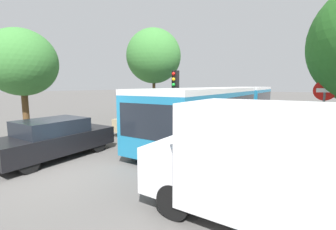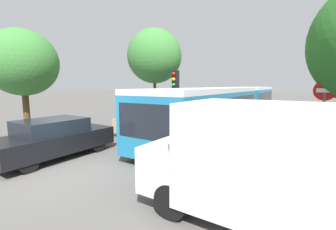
{
  "view_description": "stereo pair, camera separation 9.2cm",
  "coord_description": "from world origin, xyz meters",
  "px_view_note": "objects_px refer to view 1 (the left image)",
  "views": [
    {
      "loc": [
        6.26,
        -3.53,
        2.63
      ],
      "look_at": [
        0.2,
        5.49,
        1.2
      ],
      "focal_mm": 24.0,
      "sensor_mm": 36.0,
      "label": 1
    },
    {
      "loc": [
        6.34,
        -3.48,
        2.63
      ],
      "look_at": [
        0.2,
        5.49,
        1.2
      ],
      "focal_mm": 24.0,
      "sensor_mm": 36.0,
      "label": 2
    }
  ],
  "objects_px": {
    "queued_car_black": "(54,138)",
    "traffic_light": "(175,88)",
    "queued_car_tan": "(149,119)",
    "queued_car_blue": "(196,110)",
    "articulated_bus": "(229,105)",
    "white_van": "(287,163)",
    "tree_left_near": "(22,63)",
    "tree_left_mid": "(154,58)",
    "no_entry_sign": "(323,108)",
    "city_bus_rear": "(240,96)"
  },
  "relations": [
    {
      "from": "queued_car_black",
      "to": "traffic_light",
      "type": "relative_size",
      "value": 1.23
    },
    {
      "from": "queued_car_tan",
      "to": "queued_car_blue",
      "type": "xyz_separation_m",
      "value": [
        0.11,
        5.58,
        0.04
      ]
    },
    {
      "from": "articulated_bus",
      "to": "queued_car_blue",
      "type": "xyz_separation_m",
      "value": [
        -3.19,
        1.83,
        -0.68
      ]
    },
    {
      "from": "white_van",
      "to": "tree_left_near",
      "type": "xyz_separation_m",
      "value": [
        -11.61,
        0.79,
        2.47
      ]
    },
    {
      "from": "traffic_light",
      "to": "tree_left_mid",
      "type": "relative_size",
      "value": 0.47
    },
    {
      "from": "queued_car_tan",
      "to": "white_van",
      "type": "relative_size",
      "value": 0.83
    },
    {
      "from": "articulated_bus",
      "to": "queued_car_blue",
      "type": "height_order",
      "value": "articulated_bus"
    },
    {
      "from": "queued_car_blue",
      "to": "tree_left_mid",
      "type": "relative_size",
      "value": 0.61
    },
    {
      "from": "queued_car_blue",
      "to": "tree_left_mid",
      "type": "height_order",
      "value": "tree_left_mid"
    },
    {
      "from": "no_entry_sign",
      "to": "city_bus_rear",
      "type": "bearing_deg",
      "value": -156.11
    },
    {
      "from": "queued_car_blue",
      "to": "no_entry_sign",
      "type": "height_order",
      "value": "no_entry_sign"
    },
    {
      "from": "queued_car_tan",
      "to": "queued_car_blue",
      "type": "distance_m",
      "value": 5.58
    },
    {
      "from": "no_entry_sign",
      "to": "tree_left_near",
      "type": "xyz_separation_m",
      "value": [
        -12.15,
        -4.13,
        1.84
      ]
    },
    {
      "from": "traffic_light",
      "to": "no_entry_sign",
      "type": "xyz_separation_m",
      "value": [
        6.43,
        -0.65,
        -0.62
      ]
    },
    {
      "from": "city_bus_rear",
      "to": "queued_car_blue",
      "type": "bearing_deg",
      "value": -179.96
    },
    {
      "from": "traffic_light",
      "to": "white_van",
      "type": "bearing_deg",
      "value": 56.26
    },
    {
      "from": "articulated_bus",
      "to": "tree_left_near",
      "type": "height_order",
      "value": "tree_left_near"
    },
    {
      "from": "city_bus_rear",
      "to": "white_van",
      "type": "bearing_deg",
      "value": -162.96
    },
    {
      "from": "queued_car_blue",
      "to": "city_bus_rear",
      "type": "bearing_deg",
      "value": -0.5
    },
    {
      "from": "queued_car_black",
      "to": "white_van",
      "type": "bearing_deg",
      "value": -90.69
    },
    {
      "from": "city_bus_rear",
      "to": "queued_car_tan",
      "type": "height_order",
      "value": "city_bus_rear"
    },
    {
      "from": "white_van",
      "to": "no_entry_sign",
      "type": "relative_size",
      "value": 1.79
    },
    {
      "from": "city_bus_rear",
      "to": "tree_left_near",
      "type": "relative_size",
      "value": 2.08
    },
    {
      "from": "queued_car_black",
      "to": "queued_car_blue",
      "type": "relative_size",
      "value": 0.95
    },
    {
      "from": "queued_car_tan",
      "to": "queued_car_black",
      "type": "bearing_deg",
      "value": 178.39
    },
    {
      "from": "queued_car_tan",
      "to": "no_entry_sign",
      "type": "relative_size",
      "value": 1.48
    },
    {
      "from": "articulated_bus",
      "to": "queued_car_black",
      "type": "bearing_deg",
      "value": -21.8
    },
    {
      "from": "queued_car_black",
      "to": "tree_left_mid",
      "type": "height_order",
      "value": "tree_left_mid"
    },
    {
      "from": "white_van",
      "to": "tree_left_mid",
      "type": "distance_m",
      "value": 15.79
    },
    {
      "from": "queued_car_black",
      "to": "articulated_bus",
      "type": "bearing_deg",
      "value": -21.11
    },
    {
      "from": "queued_car_black",
      "to": "queued_car_tan",
      "type": "distance_m",
      "value": 5.53
    },
    {
      "from": "articulated_bus",
      "to": "city_bus_rear",
      "type": "relative_size",
      "value": 1.54
    },
    {
      "from": "articulated_bus",
      "to": "tree_left_mid",
      "type": "distance_m",
      "value": 7.86
    },
    {
      "from": "white_van",
      "to": "queued_car_black",
      "type": "bearing_deg",
      "value": -0.51
    },
    {
      "from": "city_bus_rear",
      "to": "queued_car_blue",
      "type": "height_order",
      "value": "city_bus_rear"
    },
    {
      "from": "tree_left_near",
      "to": "tree_left_mid",
      "type": "bearing_deg",
      "value": 87.14
    },
    {
      "from": "traffic_light",
      "to": "no_entry_sign",
      "type": "relative_size",
      "value": 1.21
    },
    {
      "from": "articulated_bus",
      "to": "tree_left_mid",
      "type": "relative_size",
      "value": 2.35
    },
    {
      "from": "white_van",
      "to": "no_entry_sign",
      "type": "height_order",
      "value": "no_entry_sign"
    },
    {
      "from": "tree_left_near",
      "to": "traffic_light",
      "type": "bearing_deg",
      "value": 39.83
    },
    {
      "from": "tree_left_near",
      "to": "tree_left_mid",
      "type": "relative_size",
      "value": 0.74
    },
    {
      "from": "articulated_bus",
      "to": "queued_car_blue",
      "type": "distance_m",
      "value": 3.74
    },
    {
      "from": "articulated_bus",
      "to": "queued_car_tan",
      "type": "bearing_deg",
      "value": -43.5
    },
    {
      "from": "articulated_bus",
      "to": "white_van",
      "type": "distance_m",
      "value": 10.09
    },
    {
      "from": "articulated_bus",
      "to": "tree_left_mid",
      "type": "bearing_deg",
      "value": -103.96
    },
    {
      "from": "tree_left_near",
      "to": "tree_left_mid",
      "type": "height_order",
      "value": "tree_left_mid"
    },
    {
      "from": "no_entry_sign",
      "to": "tree_left_mid",
      "type": "xyz_separation_m",
      "value": [
        -11.67,
        5.68,
        3.03
      ]
    },
    {
      "from": "queued_car_tan",
      "to": "traffic_light",
      "type": "bearing_deg",
      "value": -86.07
    },
    {
      "from": "queued_car_tan",
      "to": "traffic_light",
      "type": "xyz_separation_m",
      "value": [
        1.61,
        0.15,
        1.77
      ]
    },
    {
      "from": "no_entry_sign",
      "to": "traffic_light",
      "type": "bearing_deg",
      "value": -95.76
    }
  ]
}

